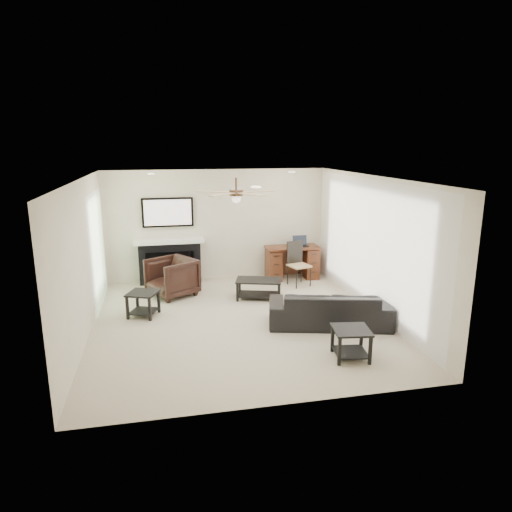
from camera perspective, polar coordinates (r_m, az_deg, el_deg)
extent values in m
plane|color=#BDAE98|center=(8.15, -2.21, -8.09)|extent=(5.50, 5.50, 0.00)
cube|color=white|center=(7.59, -2.38, 9.72)|extent=(5.00, 5.50, 0.04)
cube|color=beige|center=(10.44, -4.84, 3.89)|extent=(5.00, 0.04, 2.50)
cube|color=beige|center=(5.19, 2.85, -6.36)|extent=(5.00, 0.04, 2.50)
cube|color=beige|center=(7.77, -20.77, -0.42)|extent=(0.04, 5.50, 2.50)
cube|color=beige|center=(8.54, 14.47, 1.27)|extent=(0.04, 5.50, 2.50)
cube|color=silver|center=(8.61, 13.88, 1.27)|extent=(0.04, 5.10, 2.40)
cube|color=#93BC89|center=(9.31, -19.08, 0.70)|extent=(0.04, 1.80, 2.10)
cylinder|color=#382619|center=(7.71, -2.49, 7.92)|extent=(1.40, 1.40, 0.30)
imported|color=black|center=(7.97, 9.20, -6.46)|extent=(2.21, 1.30, 0.60)
imported|color=black|center=(9.48, -10.47, -2.63)|extent=(1.17, 1.16, 0.78)
cube|color=black|center=(9.21, 0.35, -4.16)|extent=(1.00, 0.73, 0.40)
cube|color=black|center=(6.88, 11.76, -10.66)|extent=(0.59, 0.59, 0.45)
cube|color=black|center=(8.54, -13.91, -5.85)|extent=(0.65, 0.65, 0.45)
cube|color=black|center=(10.26, -10.81, 1.84)|extent=(1.52, 0.34, 1.91)
cube|color=#411F10|center=(10.56, 4.53, -0.82)|extent=(1.22, 0.56, 0.76)
cube|color=black|center=(10.02, 5.42, -1.02)|extent=(0.53, 0.54, 0.97)
cube|color=black|center=(10.48, 5.66, 1.83)|extent=(0.33, 0.24, 0.23)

